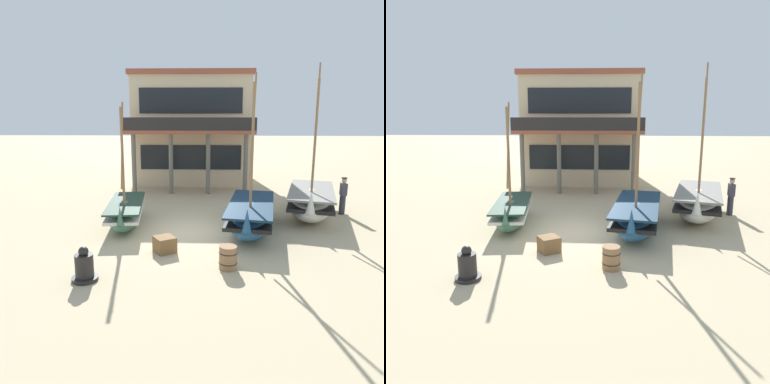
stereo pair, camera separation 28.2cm
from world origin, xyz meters
The scene contains 9 objects.
ground_plane centered at (0.00, 0.00, 0.00)m, with size 120.00×120.00×0.00m, color tan.
fishing_boat_near_left centered at (2.29, 0.42, 0.63)m, with size 2.47×4.98×5.95m.
fishing_boat_centre_large centered at (5.16, 2.52, 0.68)m, with size 3.06×5.01×6.50m.
fishing_boat_far_right centered at (-2.68, 0.99, 0.55)m, with size 1.69×4.07×4.90m.
fisherman_by_hull centered at (6.70, 2.95, 0.83)m, with size 0.26×0.36×1.68m.
capstan_winch centered at (-2.77, -4.06, 0.38)m, with size 0.72×0.72×0.97m.
wooden_barrel centered at (1.19, -3.17, 0.35)m, with size 0.56×0.56×0.70m.
cargo_crate centered at (-0.81, -1.89, 0.26)m, with size 0.62×0.62×0.52m, color brown.
harbor_building_main centered at (-0.34, 12.31, 3.50)m, with size 7.52×9.31×6.98m.
Camera 2 is at (0.75, -13.31, 4.51)m, focal length 34.49 mm.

